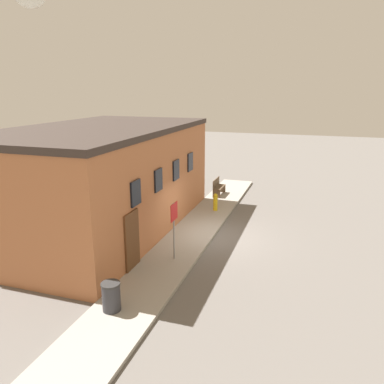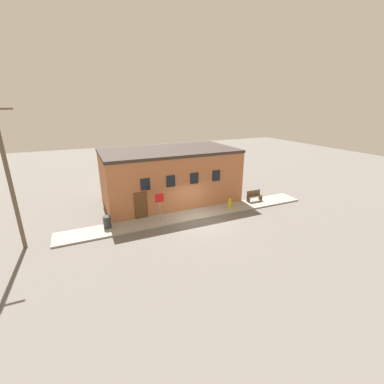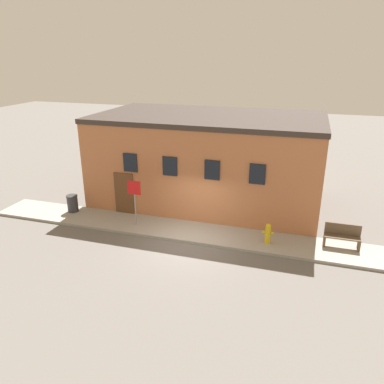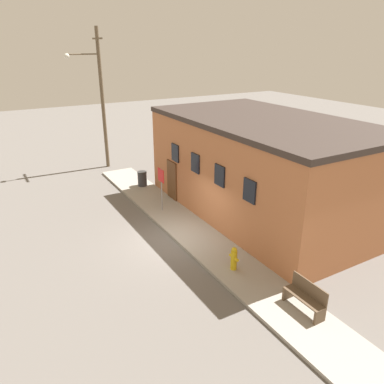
% 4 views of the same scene
% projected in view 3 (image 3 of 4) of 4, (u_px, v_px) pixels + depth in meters
% --- Properties ---
extents(ground_plane, '(80.00, 80.00, 0.00)m').
position_uv_depth(ground_plane, '(189.00, 244.00, 16.06)').
color(ground_plane, '#66605B').
extents(sidewalk, '(20.29, 2.00, 0.13)m').
position_uv_depth(sidewalk, '(195.00, 232.00, 16.94)').
color(sidewalk, '#9E998E').
rests_on(sidewalk, ground).
extents(brick_building, '(11.63, 6.49, 4.71)m').
position_uv_depth(brick_building, '(209.00, 159.00, 20.02)').
color(brick_building, '#B26B42').
rests_on(brick_building, ground).
extents(fire_hydrant, '(0.49, 0.23, 0.91)m').
position_uv_depth(fire_hydrant, '(268.00, 233.00, 15.70)').
color(fire_hydrant, gold).
rests_on(fire_hydrant, sidewalk).
extents(stop_sign, '(0.65, 0.06, 2.18)m').
position_uv_depth(stop_sign, '(134.00, 195.00, 17.00)').
color(stop_sign, gray).
rests_on(stop_sign, sidewalk).
extents(bench, '(1.42, 0.44, 0.98)m').
position_uv_depth(bench, '(342.00, 237.00, 15.41)').
color(bench, brown).
rests_on(bench, sidewalk).
extents(trash_bin, '(0.55, 0.55, 0.86)m').
position_uv_depth(trash_bin, '(73.00, 203.00, 18.89)').
color(trash_bin, '#333338').
rests_on(trash_bin, sidewalk).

